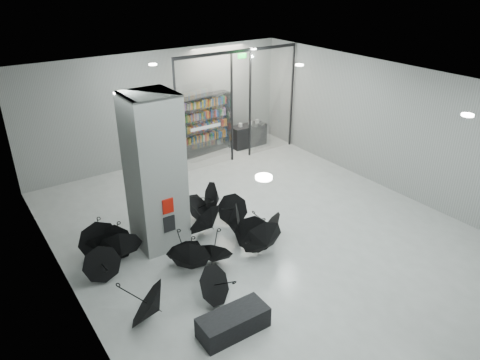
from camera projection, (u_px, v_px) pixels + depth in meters
room at (287, 144)px, 10.43m from camera, size 14.00×14.02×4.01m
column at (155, 173)px, 11.00m from camera, size 1.20×1.20×4.00m
fire_cabinet at (168, 206)px, 10.83m from camera, size 0.28×0.04×0.38m
info_panel at (169, 224)px, 11.04m from camera, size 0.30×0.03×0.42m
exit_sign at (242, 56)px, 15.16m from camera, size 0.30×0.06×0.15m
glass_partition at (239, 102)px, 16.02m from camera, size 5.06×0.08×4.00m
bench at (233, 322)px, 8.87m from camera, size 1.43×0.63×0.46m
bookshelf at (205, 124)px, 17.05m from camera, size 2.10×0.66×2.27m
shop_counter at (248, 135)px, 17.95m from camera, size 1.45×0.58×0.87m
umbrella_cluster at (190, 246)px, 11.14m from camera, size 5.47×4.58×1.33m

